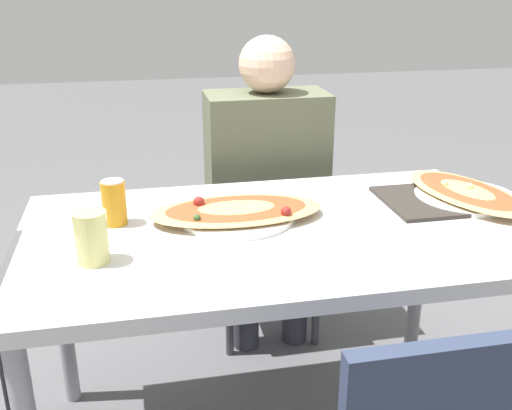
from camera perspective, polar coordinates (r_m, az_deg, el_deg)
The scene contains 8 objects.
dining_table at distance 1.65m, azimuth 1.65°, elevation -4.46°, with size 1.36×0.78×0.73m.
chair_far_seated at distance 2.37m, azimuth 0.43°, elevation 0.13°, with size 0.40×0.40×0.91m.
person_seated at distance 2.21m, azimuth 1.06°, elevation 3.46°, with size 0.44×0.26×1.17m.
pizza_main at distance 1.68m, azimuth -1.87°, elevation -0.65°, with size 0.49×0.32×0.06m.
soda_can at distance 1.67m, azimuth -13.37°, elevation 0.22°, with size 0.07×0.07×0.12m.
drink_glass at distance 1.46m, azimuth -15.41°, elevation -2.98°, with size 0.08×0.08×0.13m.
serving_tray at distance 1.89m, azimuth 17.44°, elevation 0.52°, with size 0.37×0.28×0.01m.
pizza_second at distance 1.92m, azimuth 19.43°, elevation 1.03°, with size 0.33×0.50×0.05m.
Camera 1 is at (-0.34, -1.45, 1.37)m, focal length 42.00 mm.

